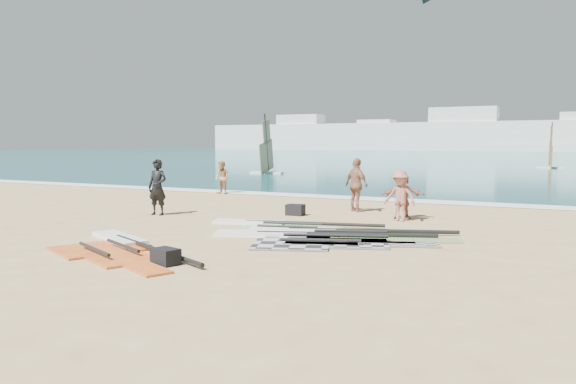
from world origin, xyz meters
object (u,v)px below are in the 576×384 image
at_px(rig_orange, 333,235).
at_px(gear_bag_near, 295,210).
at_px(rig_red, 118,247).
at_px(gear_bag_far, 166,257).
at_px(beachgoer_left, 222,178).
at_px(rig_grey, 303,239).
at_px(beachgoer_right, 402,195).
at_px(rig_green, 278,226).
at_px(person_wetsuit, 158,187).
at_px(beachgoer_mid, 400,196).
at_px(beachgoer_back, 357,185).

bearing_deg(rig_orange, gear_bag_near, 109.10).
height_order(rig_red, gear_bag_far, gear_bag_far).
bearing_deg(beachgoer_left, rig_grey, -32.75).
bearing_deg(beachgoer_right, rig_green, -149.42).
bearing_deg(rig_grey, gear_bag_near, 97.62).
relative_size(gear_bag_near, beachgoer_right, 0.39).
relative_size(person_wetsuit, beachgoer_left, 1.20).
distance_m(rig_grey, beachgoer_mid, 4.80).
height_order(rig_red, gear_bag_near, gear_bag_near).
xyz_separation_m(rig_grey, beachgoer_right, (1.09, 5.31, 0.71)).
bearing_deg(beachgoer_right, gear_bag_far, -128.59).
xyz_separation_m(rig_orange, beachgoer_right, (0.65, 4.41, 0.71)).
height_order(person_wetsuit, beachgoer_left, person_wetsuit).
height_order(gear_bag_far, beachgoer_left, beachgoer_left).
height_order(gear_bag_near, person_wetsuit, person_wetsuit).
height_order(rig_grey, gear_bag_near, gear_bag_near).
bearing_deg(beachgoer_back, rig_grey, 127.25).
distance_m(rig_green, beachgoer_mid, 4.16).
xyz_separation_m(gear_bag_near, person_wetsuit, (-4.26, -2.09, 0.77)).
distance_m(rig_green, beachgoer_right, 4.64).
distance_m(rig_green, beachgoer_back, 4.82).
bearing_deg(beachgoer_mid, rig_red, -110.86).
bearing_deg(gear_bag_far, beachgoer_mid, 73.33).
height_order(rig_red, beachgoer_right, beachgoer_right).
height_order(beachgoer_mid, beachgoer_back, beachgoer_back).
bearing_deg(rig_red, beachgoer_left, 138.24).
bearing_deg(rig_green, rig_grey, -59.27).
bearing_deg(rig_red, rig_orange, 70.20).
relative_size(rig_grey, beachgoer_right, 3.89).
relative_size(gear_bag_far, beachgoer_back, 0.29).
distance_m(rig_red, beachgoer_back, 9.67).
bearing_deg(beachgoer_back, person_wetsuit, 64.08).
relative_size(gear_bag_near, person_wetsuit, 0.31).
bearing_deg(beachgoer_left, gear_bag_near, -24.75).
xyz_separation_m(gear_bag_far, beachgoer_right, (2.40, 9.15, 0.59)).
height_order(rig_grey, beachgoer_mid, beachgoer_mid).
xyz_separation_m(rig_grey, rig_orange, (0.44, 0.90, -0.00)).
distance_m(person_wetsuit, beachgoer_back, 7.03).
distance_m(beachgoer_mid, beachgoer_back, 2.67).
height_order(gear_bag_far, person_wetsuit, person_wetsuit).
height_order(person_wetsuit, beachgoer_back, beachgoer_back).
height_order(gear_bag_far, beachgoer_back, beachgoer_back).
relative_size(person_wetsuit, beachgoer_mid, 1.18).
relative_size(rig_orange, beachgoer_mid, 3.56).
distance_m(rig_red, beachgoer_mid, 8.92).
distance_m(gear_bag_far, beachgoer_right, 9.47).
height_order(gear_bag_near, beachgoer_right, beachgoer_right).
height_order(rig_grey, gear_bag_far, gear_bag_far).
bearing_deg(rig_grey, rig_orange, 42.90).
bearing_deg(beachgoer_mid, beachgoer_back, 151.27).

